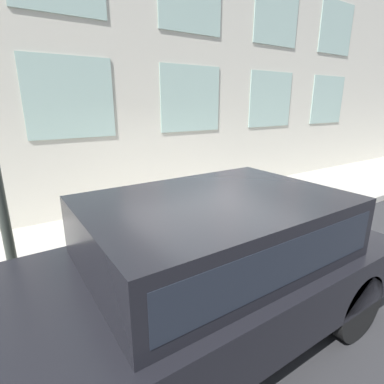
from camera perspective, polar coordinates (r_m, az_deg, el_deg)
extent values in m
plane|color=#2D2D30|center=(5.15, 4.53, -12.70)|extent=(80.00, 80.00, 0.00)
cube|color=#B2ADA3|center=(6.19, -3.76, -6.60)|extent=(2.89, 60.00, 0.15)
cube|color=beige|center=(7.40, -11.83, 31.93)|extent=(0.30, 40.00, 9.01)
cube|color=#9EBCB2|center=(11.71, 24.39, 15.68)|extent=(0.03, 1.69, 1.54)
cube|color=#9EBCB2|center=(9.48, 14.78, 16.67)|extent=(0.03, 1.69, 1.54)
cube|color=#9EBCB2|center=(7.64, -0.18, 17.31)|extent=(0.03, 1.69, 1.54)
cube|color=#9EBCB2|center=(6.53, -22.13, 16.25)|extent=(0.03, 1.69, 1.54)
cube|color=#9EBCB2|center=(11.94, 25.80, 26.31)|extent=(0.03, 1.69, 1.54)
cube|color=#9EBCB2|center=(9.76, 15.88, 29.76)|extent=(0.03, 1.69, 1.54)
cylinder|color=gold|center=(5.42, -1.75, -9.00)|extent=(0.37, 0.37, 0.04)
cylinder|color=gold|center=(5.29, -1.78, -6.09)|extent=(0.27, 0.27, 0.64)
sphere|color=#A4891E|center=(5.18, -1.81, -2.85)|extent=(0.28, 0.28, 0.28)
cylinder|color=black|center=(5.15, -1.82, -1.95)|extent=(0.09, 0.09, 0.11)
cylinder|color=gold|center=(5.36, -0.09, -4.92)|extent=(0.09, 0.10, 0.09)
cylinder|color=gold|center=(5.18, -3.53, -5.74)|extent=(0.09, 0.10, 0.09)
cylinder|color=#998466|center=(5.73, 1.93, -5.00)|extent=(0.07, 0.07, 0.50)
cylinder|color=#998466|center=(5.81, 1.33, -4.68)|extent=(0.07, 0.07, 0.50)
cube|color=#72288C|center=(5.62, 1.66, -0.65)|extent=(0.14, 0.09, 0.38)
cylinder|color=#72288C|center=(5.54, 2.25, -0.80)|extent=(0.06, 0.06, 0.36)
cylinder|color=#72288C|center=(5.69, 1.10, -0.31)|extent=(0.06, 0.06, 0.36)
sphere|color=brown|center=(5.54, 1.69, 2.05)|extent=(0.17, 0.17, 0.17)
cylinder|color=black|center=(3.87, -23.36, -18.26)|extent=(0.24, 0.78, 0.78)
cylinder|color=black|center=(3.94, 28.31, -18.33)|extent=(0.24, 0.78, 0.78)
cylinder|color=black|center=(4.89, 8.85, -9.32)|extent=(0.24, 0.78, 0.78)
cube|color=black|center=(3.39, 2.77, -16.25)|extent=(2.10, 4.26, 0.58)
cube|color=black|center=(3.16, 4.49, -6.42)|extent=(1.85, 2.64, 0.63)
cube|color=#1E232D|center=(3.16, 4.49, -6.42)|extent=(1.86, 2.43, 0.40)
cylinder|color=#2D332D|center=(4.68, -30.31, -15.38)|extent=(0.26, 0.26, 0.12)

